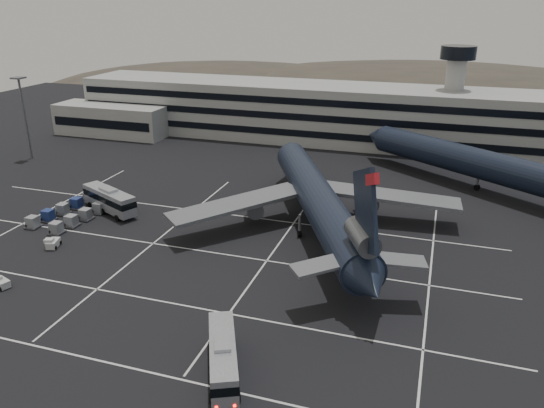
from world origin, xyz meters
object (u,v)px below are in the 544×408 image
(tug_a, at_px, (53,243))
(uld_cluster, at_px, (70,213))
(trijet_main, at_px, (319,201))
(bus_near, at_px, (223,356))
(bus_far, at_px, (109,199))

(tug_a, height_order, uld_cluster, uld_cluster)
(trijet_main, relative_size, tug_a, 19.37)
(bus_near, relative_size, uld_cluster, 0.72)
(bus_near, height_order, tug_a, bus_near)
(trijet_main, relative_size, uld_cluster, 3.47)
(tug_a, bearing_deg, bus_far, 72.45)
(bus_far, bearing_deg, tug_a, -155.29)
(uld_cluster, bearing_deg, trijet_main, 10.44)
(uld_cluster, bearing_deg, bus_far, 41.72)
(trijet_main, bearing_deg, uld_cluster, 164.59)
(trijet_main, height_order, bus_far, trijet_main)
(trijet_main, bearing_deg, bus_far, 159.12)
(trijet_main, relative_size, bus_far, 4.36)
(bus_far, bearing_deg, uld_cluster, 156.79)
(bus_near, relative_size, bus_far, 0.90)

